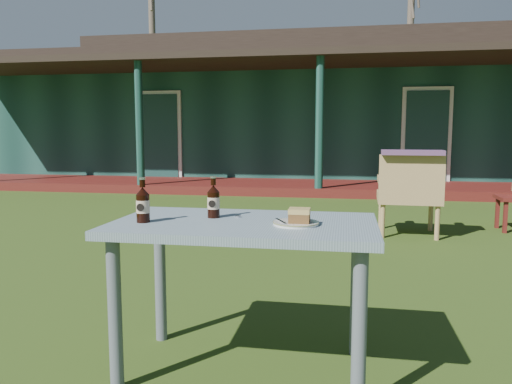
% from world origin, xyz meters
% --- Properties ---
extents(ground, '(80.00, 80.00, 0.00)m').
position_xyz_m(ground, '(0.00, 0.00, 0.00)').
color(ground, '#334916').
extents(pavilion, '(15.80, 8.30, 3.45)m').
position_xyz_m(pavilion, '(-0.00, 9.39, 1.61)').
color(pavilion, '#184036').
rests_on(pavilion, ground).
extents(tree_left, '(0.28, 0.28, 10.50)m').
position_xyz_m(tree_left, '(-8.00, 17.50, 5.25)').
color(tree_left, brown).
rests_on(tree_left, ground).
extents(tree_mid, '(0.28, 0.28, 9.50)m').
position_xyz_m(tree_mid, '(3.00, 18.50, 4.75)').
color(tree_mid, brown).
rests_on(tree_mid, ground).
extents(cafe_table, '(1.20, 0.70, 0.72)m').
position_xyz_m(cafe_table, '(0.00, -1.60, 0.62)').
color(cafe_table, slate).
rests_on(cafe_table, ground).
extents(plate, '(0.20, 0.20, 0.01)m').
position_xyz_m(plate, '(0.24, -1.65, 0.73)').
color(plate, silver).
rests_on(plate, cafe_table).
extents(cake_slice, '(0.09, 0.09, 0.06)m').
position_xyz_m(cake_slice, '(0.26, -1.66, 0.77)').
color(cake_slice, brown).
rests_on(cake_slice, plate).
extents(fork, '(0.07, 0.13, 0.00)m').
position_xyz_m(fork, '(0.18, -1.66, 0.74)').
color(fork, silver).
rests_on(fork, plate).
extents(cola_bottle_near, '(0.06, 0.06, 0.20)m').
position_xyz_m(cola_bottle_near, '(-0.17, -1.53, 0.80)').
color(cola_bottle_near, black).
rests_on(cola_bottle_near, cafe_table).
extents(cola_bottle_far, '(0.06, 0.06, 0.20)m').
position_xyz_m(cola_bottle_far, '(-0.45, -1.70, 0.80)').
color(cola_bottle_far, black).
rests_on(cola_bottle_far, cafe_table).
extents(bottle_cap, '(0.03, 0.03, 0.01)m').
position_xyz_m(bottle_cap, '(-0.05, -1.50, 0.72)').
color(bottle_cap, silver).
rests_on(bottle_cap, cafe_table).
extents(armchair_left, '(0.68, 0.64, 0.89)m').
position_xyz_m(armchair_left, '(1.14, 1.75, 0.50)').
color(armchair_left, tan).
rests_on(armchair_left, ground).
extents(floral_throw, '(0.63, 0.26, 0.05)m').
position_xyz_m(floral_throw, '(1.13, 1.57, 0.92)').
color(floral_throw, '#623D63').
rests_on(floral_throw, armchair_left).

